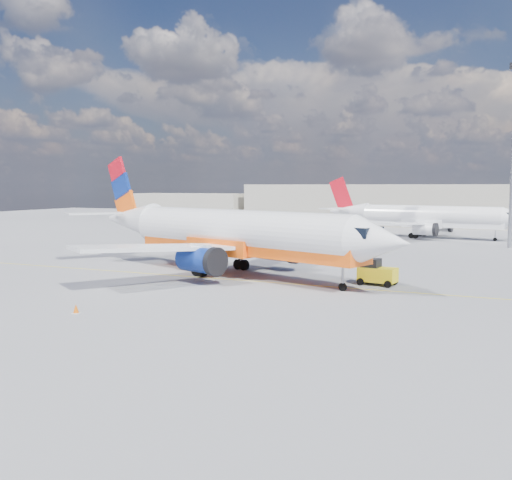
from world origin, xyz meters
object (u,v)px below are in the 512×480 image
at_px(main_jet, 229,233).
at_px(second_jet, 424,217).
at_px(gse_tug, 376,273).
at_px(traffic_cone, 76,309).

xyz_separation_m(main_jet, second_jet, (11.26, 43.44, -0.57)).
relative_size(main_jet, gse_tug, 11.64).
bearing_deg(second_jet, gse_tug, -77.83).
xyz_separation_m(second_jet, gse_tug, (1.74, -43.79, -2.10)).
bearing_deg(main_jet, traffic_cone, -76.49).
distance_m(main_jet, second_jet, 44.88).
distance_m(gse_tug, traffic_cone, 22.77).
relative_size(second_jet, traffic_cone, 52.88).
xyz_separation_m(main_jet, traffic_cone, (-1.78, -17.65, -3.36)).
bearing_deg(gse_tug, main_jet, -172.91).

